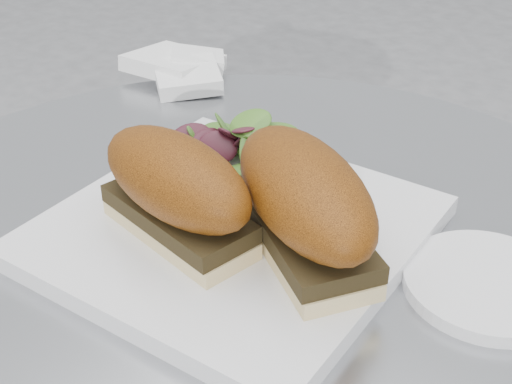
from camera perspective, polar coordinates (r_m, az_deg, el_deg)
plate at (r=0.56m, az=-1.82°, el=-3.05°), size 0.28×0.28×0.02m
sandwich_left at (r=0.52m, az=-6.39°, el=0.35°), size 0.16×0.09×0.08m
sandwich_right at (r=0.50m, az=3.85°, el=-0.66°), size 0.18×0.16×0.08m
salad at (r=0.62m, az=-1.07°, el=4.50°), size 0.10×0.10×0.05m
napkin at (r=0.84m, az=-6.06°, el=9.39°), size 0.14×0.14×0.02m
saucer at (r=0.54m, az=18.05°, el=-7.02°), size 0.12×0.12×0.01m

